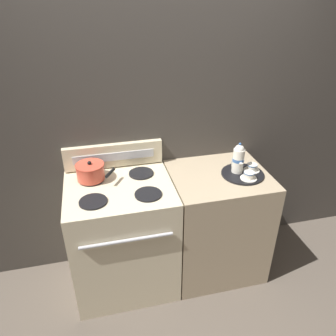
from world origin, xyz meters
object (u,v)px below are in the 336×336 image
object	(u,v)px
teacup_right	(249,175)
creamer_jug	(235,162)
stove	(123,237)
teapot	(238,158)
teacup_left	(252,167)
saucepan	(91,171)
serving_tray	(242,174)

from	to	relation	value
teacup_right	creamer_jug	bearing A→B (deg)	95.90
stove	teapot	size ratio (longest dim) A/B	3.87
teacup_left	teacup_right	bearing A→B (deg)	-125.69
teapot	creamer_jug	xyz separation A→B (m)	(0.02, 0.08, -0.08)
stove	creamer_jug	bearing A→B (deg)	4.28
stove	creamer_jug	world-z (taller)	creamer_jug
stove	teapot	bearing A→B (deg)	-0.85
teacup_right	stove	bearing A→B (deg)	172.13
teapot	teacup_left	world-z (taller)	teapot
teapot	creamer_jug	bearing A→B (deg)	76.48
teacup_right	teacup_left	bearing A→B (deg)	54.31
teacup_left	teacup_right	xyz separation A→B (m)	(-0.08, -0.11, 0.00)
saucepan	creamer_jug	bearing A→B (deg)	-3.98
stove	saucepan	bearing A→B (deg)	141.65
teapot	creamer_jug	size ratio (longest dim) A/B	3.48
teacup_left	saucepan	bearing A→B (deg)	171.94
teacup_right	creamer_jug	world-z (taller)	creamer_jug
stove	creamer_jug	xyz separation A→B (m)	(0.92, 0.07, 0.51)
stove	serving_tray	world-z (taller)	serving_tray
saucepan	teacup_left	world-z (taller)	saucepan
teapot	teacup_left	size ratio (longest dim) A/B	1.99
teapot	teacup_left	bearing A→B (deg)	-5.35
saucepan	teacup_left	size ratio (longest dim) A/B	2.32
serving_tray	teacup_right	bearing A→B (deg)	-84.69
teapot	creamer_jug	distance (m)	0.12
serving_tray	teacup_left	world-z (taller)	teacup_left
serving_tray	teacup_left	xyz separation A→B (m)	(0.08, 0.02, 0.03)
saucepan	teacup_right	distance (m)	1.16
saucepan	serving_tray	bearing A→B (deg)	-9.70
stove	teapot	world-z (taller)	teapot
stove	serving_tray	size ratio (longest dim) A/B	2.91
stove	serving_tray	xyz separation A→B (m)	(0.93, -0.05, 0.47)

